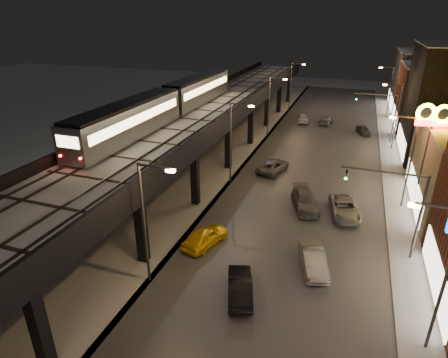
% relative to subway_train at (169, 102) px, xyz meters
% --- Properties ---
extents(road_surface, '(17.00, 120.00, 0.06)m').
position_rel_subway_train_xyz_m(road_surface, '(16.00, 2.59, -8.22)').
color(road_surface, '#46474D').
rests_on(road_surface, ground).
extents(sidewalk_right, '(4.00, 120.00, 0.14)m').
position_rel_subway_train_xyz_m(sidewalk_right, '(26.00, 2.59, -8.18)').
color(sidewalk_right, '#9FA1A8').
rests_on(sidewalk_right, ground).
extents(under_viaduct_pavement, '(11.00, 120.00, 0.06)m').
position_rel_subway_train_xyz_m(under_viaduct_pavement, '(2.50, 2.59, -8.22)').
color(under_viaduct_pavement, '#9FA1A8').
rests_on(under_viaduct_pavement, ground).
extents(elevated_viaduct, '(9.00, 100.00, 6.30)m').
position_rel_subway_train_xyz_m(elevated_viaduct, '(2.50, -0.56, -2.63)').
color(elevated_viaduct, black).
rests_on(elevated_viaduct, ground).
extents(viaduct_trackbed, '(8.40, 100.00, 0.32)m').
position_rel_subway_train_xyz_m(viaduct_trackbed, '(2.49, -0.44, -1.87)').
color(viaduct_trackbed, '#B2B7C1').
rests_on(viaduct_trackbed, elevated_viaduct).
extents(viaduct_parapet_streetside, '(0.30, 100.00, 1.10)m').
position_rel_subway_train_xyz_m(viaduct_parapet_streetside, '(6.85, -0.41, -1.40)').
color(viaduct_parapet_streetside, black).
rests_on(viaduct_parapet_streetside, elevated_viaduct).
extents(viaduct_parapet_far, '(0.30, 100.00, 1.10)m').
position_rel_subway_train_xyz_m(viaduct_parapet_far, '(-1.85, -0.41, -1.40)').
color(viaduct_parapet_far, black).
rests_on(viaduct_parapet_far, elevated_viaduct).
extents(building_e, '(12.20, 12.20, 10.16)m').
position_rel_subway_train_xyz_m(building_e, '(32.49, 29.59, -3.17)').
color(building_e, '#531F12').
rests_on(building_e, ground).
extents(building_f, '(12.20, 16.20, 11.16)m').
position_rel_subway_train_xyz_m(building_f, '(32.49, 43.59, -2.67)').
color(building_f, '#39393A').
rests_on(building_f, ground).
extents(streetlight_left_1, '(2.57, 0.28, 9.00)m').
position_rel_subway_train_xyz_m(streetlight_left_1, '(8.07, -19.41, -3.02)').
color(streetlight_left_1, '#38383A').
rests_on(streetlight_left_1, ground).
extents(streetlight_right_1, '(2.56, 0.28, 9.00)m').
position_rel_subway_train_xyz_m(streetlight_right_1, '(25.23, -19.41, -3.02)').
color(streetlight_right_1, '#38383A').
rests_on(streetlight_right_1, ground).
extents(streetlight_left_2, '(2.57, 0.28, 9.00)m').
position_rel_subway_train_xyz_m(streetlight_left_2, '(8.07, -1.41, -3.02)').
color(streetlight_left_2, '#38383A').
rests_on(streetlight_left_2, ground).
extents(streetlight_right_2, '(2.56, 0.28, 9.00)m').
position_rel_subway_train_xyz_m(streetlight_right_2, '(25.23, -1.41, -3.02)').
color(streetlight_right_2, '#38383A').
rests_on(streetlight_right_2, ground).
extents(streetlight_left_3, '(2.57, 0.28, 9.00)m').
position_rel_subway_train_xyz_m(streetlight_left_3, '(8.07, 16.59, -3.02)').
color(streetlight_left_3, '#38383A').
rests_on(streetlight_left_3, ground).
extents(streetlight_right_3, '(2.56, 0.28, 9.00)m').
position_rel_subway_train_xyz_m(streetlight_right_3, '(25.23, 16.59, -3.02)').
color(streetlight_right_3, '#38383A').
rests_on(streetlight_right_3, ground).
extents(streetlight_left_4, '(2.57, 0.28, 9.00)m').
position_rel_subway_train_xyz_m(streetlight_left_4, '(8.07, 34.59, -3.02)').
color(streetlight_left_4, '#38383A').
rests_on(streetlight_left_4, ground).
extents(streetlight_right_4, '(2.56, 0.28, 9.00)m').
position_rel_subway_train_xyz_m(streetlight_right_4, '(25.23, 34.59, -3.02)').
color(streetlight_right_4, '#38383A').
rests_on(streetlight_right_4, ground).
extents(traffic_light_rig_a, '(6.10, 0.34, 7.00)m').
position_rel_subway_train_xyz_m(traffic_light_rig_a, '(24.34, -10.41, -3.75)').
color(traffic_light_rig_a, '#38383A').
rests_on(traffic_light_rig_a, ground).
extents(traffic_light_rig_b, '(6.10, 0.34, 7.00)m').
position_rel_subway_train_xyz_m(traffic_light_rig_b, '(24.34, 19.59, -3.75)').
color(traffic_light_rig_b, '#38383A').
rests_on(traffic_light_rig_b, ground).
extents(subway_train, '(2.75, 33.29, 3.28)m').
position_rel_subway_train_xyz_m(subway_train, '(0.00, 0.00, 0.00)').
color(subway_train, gray).
rests_on(subway_train, viaduct_trackbed).
extents(car_taxi, '(3.00, 4.82, 1.53)m').
position_rel_subway_train_xyz_m(car_taxi, '(9.85, -13.92, -7.49)').
color(car_taxi, yellow).
rests_on(car_taxi, ground).
extents(car_near_white, '(2.94, 4.79, 1.49)m').
position_rel_subway_train_xyz_m(car_near_white, '(14.29, -18.72, -7.51)').
color(car_near_white, black).
rests_on(car_near_white, ground).
extents(car_mid_silver, '(3.46, 5.58, 1.44)m').
position_rel_subway_train_xyz_m(car_mid_silver, '(11.68, 3.15, -7.53)').
color(car_mid_silver, '#595C61').
rests_on(car_mid_silver, ground).
extents(car_mid_dark, '(2.18, 4.59, 1.29)m').
position_rel_subway_train_xyz_m(car_mid_dark, '(15.55, 27.09, -7.61)').
color(car_mid_dark, slate).
rests_on(car_mid_dark, ground).
extents(car_far_white, '(2.32, 4.60, 1.50)m').
position_rel_subway_train_xyz_m(car_far_white, '(11.72, 26.87, -7.50)').
color(car_far_white, silver).
rests_on(car_far_white, ground).
extents(car_onc_silver, '(2.89, 4.84, 1.51)m').
position_rel_subway_train_xyz_m(car_onc_silver, '(18.52, -14.19, -7.50)').
color(car_onc_silver, gray).
rests_on(car_onc_silver, ground).
extents(car_onc_dark, '(3.44, 5.63, 1.46)m').
position_rel_subway_train_xyz_m(car_onc_dark, '(20.27, -5.05, -7.52)').
color(car_onc_dark, '#939496').
rests_on(car_onc_dark, ground).
extents(car_onc_white, '(3.72, 5.70, 1.53)m').
position_rel_subway_train_xyz_m(car_onc_white, '(16.60, -4.75, -7.48)').
color(car_onc_white, slate).
rests_on(car_onc_white, ground).
extents(car_onc_red, '(2.59, 3.89, 1.23)m').
position_rel_subway_train_xyz_m(car_onc_red, '(21.69, 22.95, -7.64)').
color(car_onc_red, '#3F4042').
rests_on(car_onc_red, ground).
extents(sign_mcdonalds, '(3.08, 0.74, 10.35)m').
position_rel_subway_train_xyz_m(sign_mcdonalds, '(26.50, -1.86, 0.22)').
color(sign_mcdonalds, '#38383A').
rests_on(sign_mcdonalds, ground).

